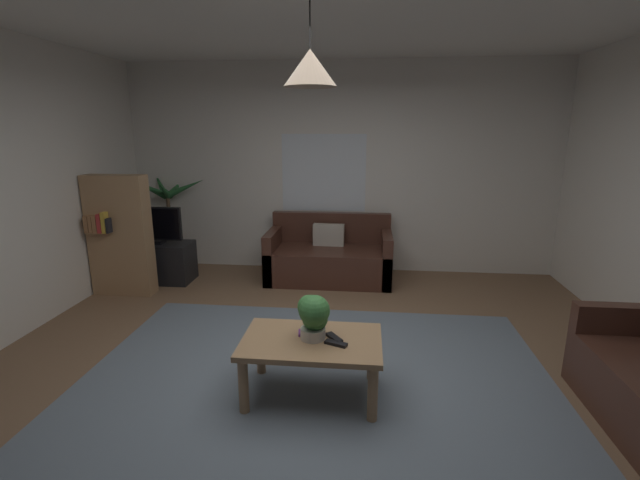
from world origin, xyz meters
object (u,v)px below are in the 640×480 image
(remote_on_table_1, at_px, (334,338))
(tv, at_px, (153,225))
(book_on_table_0, at_px, (308,333))
(potted_plant_on_table, at_px, (313,314))
(pendant_lamp, at_px, (310,68))
(bookshelf_corner, at_px, (119,235))
(couch_under_window, at_px, (329,258))
(coffee_table, at_px, (312,348))
(remote_on_table_0, at_px, (336,343))
(tv_stand, at_px, (157,262))
(potted_palm_corner, at_px, (170,227))

(remote_on_table_1, xyz_separation_m, tv, (-2.43, 2.25, 0.28))
(book_on_table_0, height_order, potted_plant_on_table, potted_plant_on_table)
(book_on_table_0, relative_size, pendant_lamp, 0.23)
(book_on_table_0, relative_size, bookshelf_corner, 0.10)
(couch_under_window, height_order, pendant_lamp, pendant_lamp)
(pendant_lamp, bearing_deg, coffee_table, 122.01)
(coffee_table, height_order, remote_on_table_1, remote_on_table_1)
(tv, bearing_deg, remote_on_table_0, -43.62)
(coffee_table, bearing_deg, tv_stand, 134.79)
(potted_plant_on_table, bearing_deg, pendant_lamp, -135.29)
(couch_under_window, height_order, remote_on_table_0, couch_under_window)
(couch_under_window, height_order, book_on_table_0, couch_under_window)
(remote_on_table_1, bearing_deg, potted_plant_on_table, 145.24)
(coffee_table, bearing_deg, remote_on_table_1, 5.91)
(remote_on_table_0, bearing_deg, pendant_lamp, 90.57)
(couch_under_window, bearing_deg, book_on_table_0, -88.89)
(couch_under_window, bearing_deg, coffee_table, -88.09)
(tv_stand, xyz_separation_m, pendant_lamp, (2.27, -2.29, 2.02))
(book_on_table_0, height_order, pendant_lamp, pendant_lamp)
(coffee_table, bearing_deg, couch_under_window, 91.91)
(potted_palm_corner, bearing_deg, bookshelf_corner, -98.04)
(bookshelf_corner, bearing_deg, book_on_table_0, -35.79)
(remote_on_table_0, xyz_separation_m, tv, (-2.45, 2.34, 0.28))
(coffee_table, relative_size, tv, 1.35)
(coffee_table, distance_m, book_on_table_0, 0.12)
(book_on_table_0, xyz_separation_m, bookshelf_corner, (-2.42, 1.75, 0.25))
(coffee_table, xyz_separation_m, remote_on_table_1, (0.16, 0.02, 0.08))
(potted_palm_corner, relative_size, bookshelf_corner, 0.96)
(bookshelf_corner, bearing_deg, potted_plant_on_table, -36.24)
(tv_stand, bearing_deg, remote_on_table_0, -43.89)
(remote_on_table_0, relative_size, pendant_lamp, 0.27)
(couch_under_window, distance_m, pendant_lamp, 3.26)
(book_on_table_0, xyz_separation_m, potted_plant_on_table, (0.05, -0.07, 0.18))
(couch_under_window, distance_m, bookshelf_corner, 2.53)
(couch_under_window, xyz_separation_m, remote_on_table_0, (0.27, -2.64, 0.18))
(coffee_table, distance_m, bookshelf_corner, 3.08)
(tv, xyz_separation_m, potted_palm_corner, (-0.04, 0.58, -0.16))
(tv_stand, relative_size, potted_palm_corner, 0.67)
(book_on_table_0, distance_m, potted_palm_corner, 3.58)
(book_on_table_0, relative_size, potted_plant_on_table, 0.41)
(tv_stand, height_order, bookshelf_corner, bookshelf_corner)
(remote_on_table_0, bearing_deg, tv, 68.06)
(couch_under_window, distance_m, remote_on_table_1, 2.58)
(remote_on_table_0, height_order, potted_palm_corner, potted_palm_corner)
(coffee_table, xyz_separation_m, tv_stand, (-2.27, 2.29, -0.12))
(book_on_table_0, bearing_deg, tv_stand, 135.30)
(remote_on_table_1, bearing_deg, couch_under_window, 59.07)
(couch_under_window, relative_size, coffee_table, 1.57)
(couch_under_window, bearing_deg, pendant_lamp, -88.09)
(book_on_table_0, distance_m, remote_on_table_1, 0.21)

